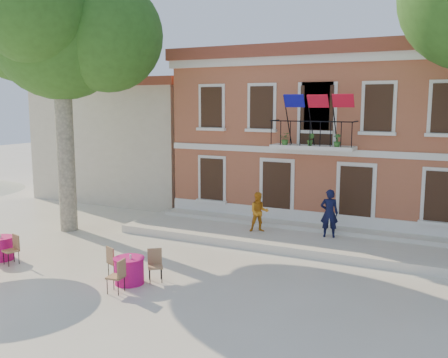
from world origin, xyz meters
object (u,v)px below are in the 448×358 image
pedestrian_orange (259,212)px  cafe_table_0 (0,247)px  cafe_table_1 (129,269)px  plane_tree_west (60,31)px  pedestrian_navy (329,213)px

pedestrian_orange → cafe_table_0: size_ratio=0.78×
cafe_table_0 → cafe_table_1: 5.22m
plane_tree_west → pedestrian_navy: (10.13, 2.63, -6.75)m
plane_tree_west → cafe_table_1: bearing=-32.9°
plane_tree_west → cafe_table_0: 8.56m
pedestrian_navy → cafe_table_0: pedestrian_navy is taller
plane_tree_west → pedestrian_navy: 12.45m
plane_tree_west → pedestrian_navy: plane_tree_west is taller
pedestrian_orange → cafe_table_1: 6.30m
cafe_table_0 → cafe_table_1: same height
pedestrian_navy → cafe_table_1: (-4.11, -6.52, -0.76)m
pedestrian_navy → pedestrian_orange: (-2.59, -0.44, -0.13)m
plane_tree_west → pedestrian_orange: 10.43m
plane_tree_west → pedestrian_navy: bearing=14.6°
pedestrian_navy → pedestrian_orange: size_ratio=1.17×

